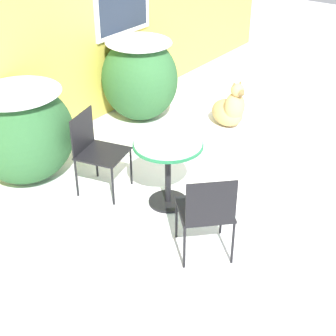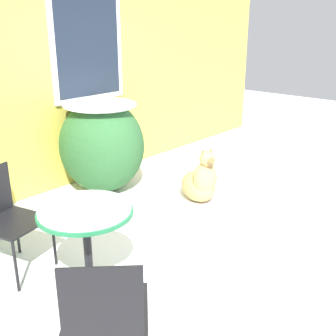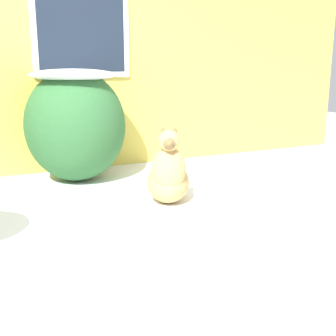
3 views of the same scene
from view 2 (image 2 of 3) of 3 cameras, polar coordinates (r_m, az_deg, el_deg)
ground_plane at (r=4.30m, az=6.07°, el=-8.72°), size 16.00×16.00×0.00m
house_wall at (r=5.39m, az=-13.08°, el=13.29°), size 8.00×0.10×2.94m
shrub_middle at (r=5.18m, az=-8.95°, el=3.36°), size 1.01×1.05×1.13m
patio_table at (r=3.20m, az=-11.03°, el=-7.64°), size 0.71×0.71×0.73m
patio_chair_near_table at (r=3.73m, az=-21.18°, el=-6.00°), size 0.57×0.57×0.88m
patio_chair_far_side at (r=2.48m, az=-8.46°, el=-18.71°), size 0.66×0.66×0.88m
dog at (r=4.89m, az=4.43°, el=-1.94°), size 0.54×0.66×0.67m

